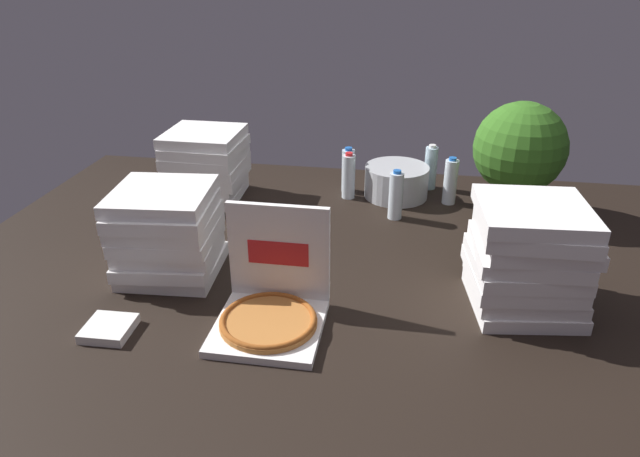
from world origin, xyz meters
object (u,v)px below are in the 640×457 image
water_bottle_3 (450,182)px  potted_plant (519,152)px  pizza_stack_right_mid (527,257)px  water_bottle_4 (348,171)px  open_pizza_box (272,303)px  pizza_stack_left_far (168,233)px  napkin_pile (109,329)px  water_bottle_1 (431,168)px  water_bottle_0 (396,195)px  water_bottle_2 (349,176)px  ice_bucket (396,181)px  pizza_stack_center_far (206,165)px

water_bottle_3 → potted_plant: (0.30, -0.06, 0.20)m
potted_plant → pizza_stack_right_mid: bearing=-95.1°
water_bottle_4 → pizza_stack_right_mid: bearing=-52.6°
open_pizza_box → pizza_stack_left_far: 0.56m
pizza_stack_left_far → napkin_pile: bearing=-97.1°
water_bottle_1 → water_bottle_3: bearing=-62.9°
water_bottle_0 → water_bottle_3: same height
open_pizza_box → pizza_stack_right_mid: size_ratio=0.92×
pizza_stack_right_mid → water_bottle_1: size_ratio=1.74×
open_pizza_box → water_bottle_3: 1.33m
water_bottle_1 → water_bottle_2: 0.46m
water_bottle_3 → water_bottle_1: bearing=117.1°
pizza_stack_right_mid → water_bottle_1: (-0.32, 1.11, -0.08)m
open_pizza_box → pizza_stack_right_mid: 0.92m
ice_bucket → water_bottle_0: size_ratio=1.35×
pizza_stack_center_far → pizza_stack_right_mid: (1.47, -0.79, 0.03)m
open_pizza_box → napkin_pile: size_ratio=2.51×
napkin_pile → water_bottle_1: bearing=54.2°
pizza_stack_center_far → pizza_stack_left_far: bearing=-81.4°
water_bottle_2 → napkin_pile: (-0.67, -1.31, -0.10)m
water_bottle_2 → potted_plant: potted_plant is taller
pizza_stack_center_far → potted_plant: 1.55m
open_pizza_box → pizza_stack_center_far: 1.20m
water_bottle_4 → potted_plant: bearing=-9.5°
ice_bucket → water_bottle_2: 0.25m
water_bottle_4 → napkin_pile: bearing=-115.1°
water_bottle_3 → napkin_pile: (-1.18, -1.32, -0.10)m
pizza_stack_center_far → ice_bucket: size_ratio=1.18×
water_bottle_2 → ice_bucket: bearing=13.1°
water_bottle_0 → water_bottle_4: 0.40m
water_bottle_1 → napkin_pile: bearing=-125.8°
water_bottle_3 → pizza_stack_right_mid: bearing=-76.3°
potted_plant → ice_bucket: bearing=169.0°
napkin_pile → pizza_stack_right_mid: bearing=16.0°
open_pizza_box → ice_bucket: 1.27m
pizza_stack_left_far → water_bottle_1: bearing=46.4°
water_bottle_2 → water_bottle_1: bearing=25.6°
open_pizza_box → water_bottle_2: open_pizza_box is taller
pizza_stack_right_mid → pizza_stack_left_far: (-1.35, 0.02, -0.03)m
pizza_stack_right_mid → potted_plant: size_ratio=0.77×
water_bottle_2 → water_bottle_3: (0.51, 0.01, 0.00)m
ice_bucket → water_bottle_4: bearing=174.0°
pizza_stack_center_far → water_bottle_2: (0.73, 0.12, -0.06)m
napkin_pile → ice_bucket: bearing=56.3°
water_bottle_4 → ice_bucket: bearing=-6.0°
water_bottle_2 → potted_plant: size_ratio=0.45×
ice_bucket → pizza_stack_left_far: bearing=-132.4°
open_pizza_box → potted_plant: bearing=49.3°
ice_bucket → water_bottle_0: water_bottle_0 is taller
pizza_stack_left_far → ice_bucket: pizza_stack_left_far is taller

